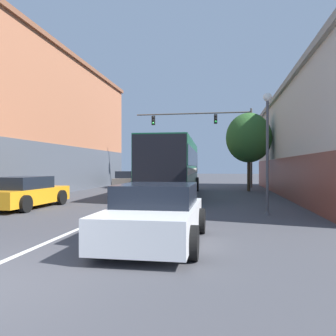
% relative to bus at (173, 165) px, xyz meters
% --- Properties ---
extents(lane_center_line, '(0.14, 40.23, 0.01)m').
position_rel_bus_xyz_m(lane_center_line, '(-0.99, -1.75, -1.85)').
color(lane_center_line, silver).
rests_on(lane_center_line, ground_plane).
extents(building_left_brick, '(9.48, 21.57, 9.77)m').
position_rel_bus_xyz_m(building_left_brick, '(-12.01, 2.52, 3.16)').
color(building_left_brick, '#A86647').
rests_on(building_left_brick, ground_plane).
extents(bus, '(3.18, 11.11, 3.29)m').
position_rel_bus_xyz_m(bus, '(0.00, 0.00, 0.00)').
color(bus, '#145133').
rests_on(bus, ground_plane).
extents(hatchback_foreground, '(2.16, 4.10, 1.35)m').
position_rel_bus_xyz_m(hatchback_foreground, '(1.49, -12.43, -1.20)').
color(hatchback_foreground, silver).
rests_on(hatchback_foreground, ground_plane).
extents(parked_car_left_near, '(2.35, 4.16, 1.38)m').
position_rel_bus_xyz_m(parked_car_left_near, '(-4.98, 7.16, -1.19)').
color(parked_car_left_near, slate).
rests_on(parked_car_left_near, ground_plane).
extents(parked_car_left_mid, '(2.40, 4.81, 1.23)m').
position_rel_bus_xyz_m(parked_car_left_mid, '(-5.36, 12.79, -1.26)').
color(parked_car_left_mid, '#285633').
rests_on(parked_car_left_mid, ground_plane).
extents(parked_car_left_far, '(2.06, 4.39, 1.34)m').
position_rel_bus_xyz_m(parked_car_left_far, '(-5.25, -7.16, -1.20)').
color(parked_car_left_far, orange).
rests_on(parked_car_left_far, ground_plane).
extents(traffic_signal_gantry, '(9.97, 0.36, 6.65)m').
position_rel_bus_xyz_m(traffic_signal_gantry, '(2.35, 8.36, 3.05)').
color(traffic_signal_gantry, '#514C47').
rests_on(traffic_signal_gantry, ground_plane).
extents(street_lamp, '(0.31, 0.31, 4.45)m').
position_rel_bus_xyz_m(street_lamp, '(4.62, -7.50, 0.69)').
color(street_lamp, '#47474C').
rests_on(street_lamp, ground_plane).
extents(street_tree_near, '(3.23, 2.91, 5.62)m').
position_rel_bus_xyz_m(street_tree_near, '(4.85, 4.22, 1.98)').
color(street_tree_near, '#3D2D1E').
rests_on(street_tree_near, ground_plane).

